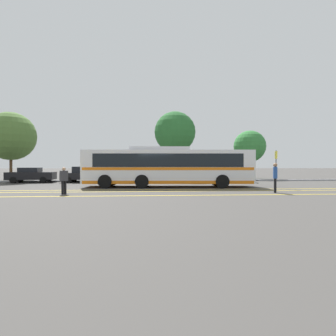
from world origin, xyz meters
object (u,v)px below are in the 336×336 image
object	(u,v)px
pedestrian_0	(275,176)
pedestrian_1	(64,179)
tree_2	(250,146)
parked_car_1	(84,175)
parked_car_2	(143,175)
bus_stop_sign	(276,164)
tree_0	(175,132)
transit_bus	(168,166)
parked_car_0	(31,175)
tree_1	(11,136)

from	to	relation	value
pedestrian_0	pedestrian_1	world-z (taller)	pedestrian_0
pedestrian_1	tree_2	bearing A→B (deg)	-8.34
parked_car_1	parked_car_2	xyz separation A→B (m)	(5.74, -0.31, -0.03)
parked_car_1	bus_stop_sign	distance (m)	17.31
parked_car_2	pedestrian_0	xyz separation A→B (m)	(8.31, -10.13, 0.32)
pedestrian_1	tree_0	distance (m)	16.49
transit_bus	bus_stop_sign	size ratio (longest dim) A/B	4.75
pedestrian_1	tree_0	xyz separation A→B (m)	(7.88, 13.77, 4.50)
parked_car_0	tree_1	xyz separation A→B (m)	(-3.16, 2.53, 3.97)
parked_car_2	pedestrian_0	size ratio (longest dim) A/B	2.54
parked_car_1	parked_car_2	bearing A→B (deg)	88.68
pedestrian_1	tree_1	size ratio (longest dim) A/B	0.22
tree_2	parked_car_2	bearing A→B (deg)	-155.89
transit_bus	parked_car_0	xyz separation A→B (m)	(-12.77, 5.75, -0.87)
parked_car_2	tree_2	xyz separation A→B (m)	(12.92, 5.78, 3.26)
parked_car_1	pedestrian_1	bearing A→B (deg)	9.28
tree_1	tree_2	distance (m)	26.99
pedestrian_0	tree_2	xyz separation A→B (m)	(4.61, 15.91, 2.94)
parked_car_1	tree_1	xyz separation A→B (m)	(-8.17, 2.55, 3.95)
tree_0	parked_car_2	bearing A→B (deg)	-132.58
parked_car_1	pedestrian_0	world-z (taller)	pedestrian_0
pedestrian_0	pedestrian_1	distance (m)	12.70
transit_bus	parked_car_2	bearing A→B (deg)	-155.74
pedestrian_1	bus_stop_sign	distance (m)	14.72
pedestrian_0	bus_stop_sign	distance (m)	3.72
transit_bus	tree_1	world-z (taller)	tree_1
parked_car_2	tree_0	xyz separation A→B (m)	(3.49, 3.80, 4.67)
bus_stop_sign	tree_2	distance (m)	13.19
pedestrian_0	bus_stop_sign	world-z (taller)	bus_stop_sign
parked_car_2	tree_2	world-z (taller)	tree_2
tree_0	pedestrian_1	bearing A→B (deg)	-119.77
parked_car_1	tree_0	xyz separation A→B (m)	(9.23, 3.48, 4.64)
pedestrian_1	tree_2	xyz separation A→B (m)	(17.31, 15.75, 3.10)
tree_1	tree_0	bearing A→B (deg)	3.07
pedestrian_1	bus_stop_sign	xyz separation A→B (m)	(14.37, 3.09, 0.85)
transit_bus	parked_car_2	distance (m)	5.85
parked_car_0	bus_stop_sign	world-z (taller)	bus_stop_sign
parked_car_0	pedestrian_0	world-z (taller)	pedestrian_0
parked_car_1	pedestrian_1	world-z (taller)	pedestrian_1
tree_0	bus_stop_sign	bearing A→B (deg)	-58.70
transit_bus	parked_car_0	world-z (taller)	transit_bus
pedestrian_0	bus_stop_sign	bearing A→B (deg)	175.23
parked_car_1	tree_0	size ratio (longest dim) A/B	0.55
parked_car_1	transit_bus	bearing A→B (deg)	55.42
parked_car_1	bus_stop_sign	world-z (taller)	bus_stop_sign
transit_bus	tree_1	size ratio (longest dim) A/B	1.83
pedestrian_0	pedestrian_1	xyz separation A→B (m)	(-12.70, 0.16, -0.16)
parked_car_2	pedestrian_0	bearing A→B (deg)	38.32
parked_car_0	tree_1	distance (m)	5.67
transit_bus	pedestrian_0	xyz separation A→B (m)	(6.28, -4.72, -0.56)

